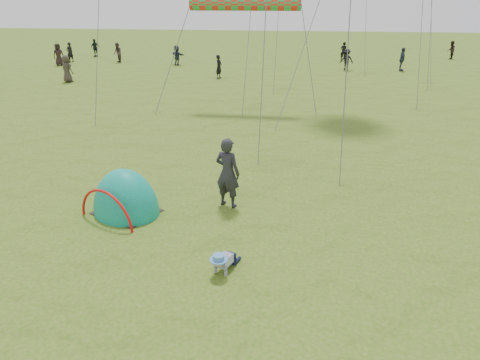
# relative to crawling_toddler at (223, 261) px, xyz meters

# --- Properties ---
(ground) EXTENTS (140.00, 140.00, 0.00)m
(ground) POSITION_rel_crawling_toddler_xyz_m (-0.92, -0.71, -0.25)
(ground) COLOR #325A10
(crawling_toddler) EXTENTS (0.67, 0.79, 0.51)m
(crawling_toddler) POSITION_rel_crawling_toddler_xyz_m (0.00, 0.00, 0.00)
(crawling_toddler) COLOR black
(crawling_toddler) RESTS_ON ground
(popup_tent) EXTENTS (2.33, 2.17, 2.41)m
(popup_tent) POSITION_rel_crawling_toddler_xyz_m (-2.99, 2.25, -0.25)
(popup_tent) COLOR #007B52
(popup_tent) RESTS_ON ground
(standing_adult) EXTENTS (0.82, 0.68, 1.92)m
(standing_adult) POSITION_rel_crawling_toddler_xyz_m (-0.40, 3.02, 0.71)
(standing_adult) COLOR #242429
(standing_adult) RESTS_ON ground
(crowd_person_0) EXTENTS (0.61, 0.71, 1.65)m
(crowd_person_0) POSITION_rel_crawling_toddler_xyz_m (-18.60, 28.86, 0.57)
(crowd_person_0) COLOR black
(crowd_person_0) RESTS_ON ground
(crowd_person_1) EXTENTS (1.00, 1.01, 1.65)m
(crowd_person_1) POSITION_rel_crawling_toddler_xyz_m (-14.33, 29.11, 0.57)
(crowd_person_1) COLOR #433632
(crowd_person_1) RESTS_ON ground
(crowd_person_2) EXTENTS (0.82, 1.02, 1.62)m
(crowd_person_2) POSITION_rel_crawling_toddler_xyz_m (-18.06, 32.67, 0.56)
(crowd_person_2) COLOR black
(crowd_person_2) RESTS_ON ground
(crowd_person_4) EXTENTS (0.99, 1.02, 1.76)m
(crowd_person_4) POSITION_rel_crawling_toddler_xyz_m (-18.47, 26.76, 0.63)
(crowd_person_4) COLOR black
(crowd_person_4) RESTS_ON ground
(crowd_person_6) EXTENTS (0.53, 0.66, 1.58)m
(crowd_person_6) POSITION_rel_crawling_toddler_xyz_m (-4.25, 22.63, 0.54)
(crowd_person_6) COLOR black
(crowd_person_6) RESTS_ON ground
(crowd_person_7) EXTENTS (0.88, 0.96, 1.59)m
(crowd_person_7) POSITION_rel_crawling_toddler_xyz_m (14.90, 35.39, 0.54)
(crowd_person_7) COLOR black
(crowd_person_7) RESTS_ON ground
(crowd_person_8) EXTENTS (0.66, 1.09, 1.74)m
(crowd_person_8) POSITION_rel_crawling_toddler_xyz_m (9.04, 27.68, 0.62)
(crowd_person_8) COLOR #2A364B
(crowd_person_8) RESTS_ON ground
(crowd_person_9) EXTENTS (1.11, 0.75, 1.59)m
(crowd_person_9) POSITION_rel_crawling_toddler_xyz_m (4.88, 27.53, 0.54)
(crowd_person_9) COLOR black
(crowd_person_9) RESTS_ON ground
(crowd_person_10) EXTENTS (1.00, 0.84, 1.75)m
(crowd_person_10) POSITION_rel_crawling_toddler_xyz_m (-13.97, 19.76, 0.62)
(crowd_person_10) COLOR #393129
(crowd_person_10) RESTS_ON ground
(crowd_person_11) EXTENTS (1.45, 1.27, 1.59)m
(crowd_person_11) POSITION_rel_crawling_toddler_xyz_m (-8.85, 28.34, 0.54)
(crowd_person_11) COLOR #27323F
(crowd_person_11) RESTS_ON ground
(crowd_person_12) EXTENTS (0.65, 0.48, 1.61)m
(crowd_person_12) POSITION_rel_crawling_toddler_xyz_m (5.11, 32.99, 0.55)
(crowd_person_12) COLOR black
(crowd_person_12) RESTS_ON ground
(rainbow_tube_kite) EXTENTS (5.26, 0.64, 0.64)m
(rainbow_tube_kite) POSITION_rel_crawling_toddler_xyz_m (-1.38, 14.26, 4.71)
(rainbow_tube_kite) COLOR red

